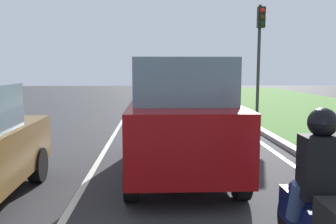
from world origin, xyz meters
The scene contains 7 objects.
ground_plane centered at (0.00, 14.00, 0.00)m, with size 60.00×60.00×0.00m, color #2D2D30.
lane_line_center centered at (-0.70, 14.00, 0.00)m, with size 0.12×32.00×0.01m, color silver.
lane_line_right_edge centered at (3.60, 14.00, 0.00)m, with size 0.12×32.00×0.01m, color silver.
curb_right centered at (4.10, 14.00, 0.06)m, with size 0.24×48.00×0.12m, color #9E9B93.
car_suv_ahead centered at (1.09, 8.58, 1.17)m, with size 1.98×4.51×2.28m.
rider_person centered at (2.15, 4.82, 1.19)m, with size 0.51×0.41×1.16m.
traffic_light_near_right centered at (5.26, 17.42, 3.35)m, with size 0.32×0.50×4.86m.
Camera 1 is at (0.57, 1.59, 2.11)m, focal length 38.11 mm.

